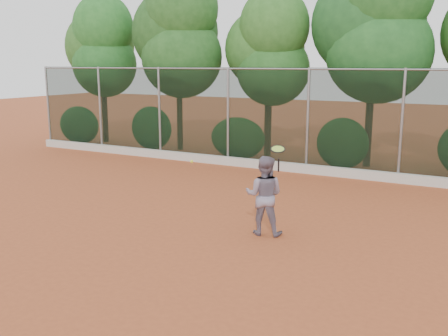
% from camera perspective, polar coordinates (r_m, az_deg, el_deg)
% --- Properties ---
extents(ground, '(80.00, 80.00, 0.00)m').
position_cam_1_polar(ground, '(11.05, -2.44, -7.30)').
color(ground, '#A54B27').
rests_on(ground, ground).
extents(concrete_curb, '(24.00, 0.20, 0.30)m').
position_cam_1_polar(concrete_curb, '(17.04, 9.16, -0.07)').
color(concrete_curb, beige).
rests_on(concrete_curb, ground).
extents(tennis_player, '(0.95, 0.81, 1.72)m').
position_cam_1_polar(tennis_player, '(10.72, 4.61, -3.14)').
color(tennis_player, slate).
rests_on(tennis_player, ground).
extents(chainlink_fence, '(24.09, 0.09, 3.50)m').
position_cam_1_polar(chainlink_fence, '(16.95, 9.55, 5.71)').
color(chainlink_fence, black).
rests_on(chainlink_fence, ground).
extents(foliage_backdrop, '(23.70, 3.63, 7.55)m').
position_cam_1_polar(foliage_backdrop, '(18.92, 10.16, 14.02)').
color(foliage_backdrop, '#3D2517').
rests_on(foliage_backdrop, ground).
extents(tennis_racket, '(0.40, 0.39, 0.57)m').
position_cam_1_polar(tennis_racket, '(10.33, 6.18, 1.96)').
color(tennis_racket, black).
rests_on(tennis_racket, ground).
extents(tennis_ball_in_flight, '(0.07, 0.07, 0.07)m').
position_cam_1_polar(tennis_ball_in_flight, '(11.37, -3.71, 0.75)').
color(tennis_ball_in_flight, '#DCEC35').
rests_on(tennis_ball_in_flight, ground).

